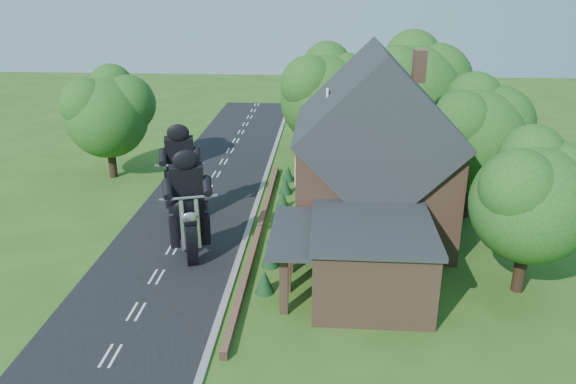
# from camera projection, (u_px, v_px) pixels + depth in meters

# --- Properties ---
(ground) EXTENTS (120.00, 120.00, 0.00)m
(ground) POSITION_uv_depth(u_px,v_px,m) (157.00, 277.00, 26.73)
(ground) COLOR #2E5818
(ground) RESTS_ON ground
(road) EXTENTS (7.00, 80.00, 0.02)m
(road) POSITION_uv_depth(u_px,v_px,m) (157.00, 277.00, 26.73)
(road) COLOR black
(road) RESTS_ON ground
(kerb) EXTENTS (0.30, 80.00, 0.12)m
(kerb) POSITION_uv_depth(u_px,v_px,m) (232.00, 279.00, 26.47)
(kerb) COLOR gray
(kerb) RESTS_ON ground
(garden_wall) EXTENTS (0.30, 22.00, 0.40)m
(garden_wall) POSITION_uv_depth(u_px,v_px,m) (259.00, 232.00, 31.04)
(garden_wall) COLOR brown
(garden_wall) RESTS_ON ground
(house) EXTENTS (9.54, 8.64, 10.24)m
(house) POSITION_uv_depth(u_px,v_px,m) (374.00, 157.00, 30.08)
(house) COLOR brown
(house) RESTS_ON ground
(annex) EXTENTS (7.05, 5.94, 3.44)m
(annex) POSITION_uv_depth(u_px,v_px,m) (368.00, 259.00, 24.71)
(annex) COLOR brown
(annex) RESTS_ON ground
(tree_annex_side) EXTENTS (5.64, 5.20, 7.48)m
(tree_annex_side) POSITION_uv_depth(u_px,v_px,m) (540.00, 194.00, 24.03)
(tree_annex_side) COLOR black
(tree_annex_side) RESTS_ON ground
(tree_house_right) EXTENTS (6.51, 6.00, 8.40)m
(tree_house_right) POSITION_uv_depth(u_px,v_px,m) (481.00, 132.00, 31.82)
(tree_house_right) COLOR black
(tree_house_right) RESTS_ON ground
(tree_behind_house) EXTENTS (7.81, 7.20, 10.08)m
(tree_behind_house) POSITION_uv_depth(u_px,v_px,m) (419.00, 88.00, 38.62)
(tree_behind_house) COLOR black
(tree_behind_house) RESTS_ON ground
(tree_behind_left) EXTENTS (6.94, 6.40, 9.16)m
(tree_behind_left) POSITION_uv_depth(u_px,v_px,m) (331.00, 92.00, 40.11)
(tree_behind_left) COLOR black
(tree_behind_left) RESTS_ON ground
(tree_far_road) EXTENTS (6.08, 5.60, 7.84)m
(tree_far_road) POSITION_uv_depth(u_px,v_px,m) (112.00, 110.00, 38.61)
(tree_far_road) COLOR black
(tree_far_road) RESTS_ON ground
(shrub_a) EXTENTS (0.90, 0.90, 1.10)m
(shrub_a) POSITION_uv_depth(u_px,v_px,m) (265.00, 281.00, 25.26)
(shrub_a) COLOR #103218
(shrub_a) RESTS_ON ground
(shrub_b) EXTENTS (0.90, 0.90, 1.10)m
(shrub_b) POSITION_uv_depth(u_px,v_px,m) (270.00, 256.00, 27.59)
(shrub_b) COLOR #103218
(shrub_b) RESTS_ON ground
(shrub_c) EXTENTS (0.90, 0.90, 1.10)m
(shrub_c) POSITION_uv_depth(u_px,v_px,m) (275.00, 234.00, 29.92)
(shrub_c) COLOR #103218
(shrub_c) RESTS_ON ground
(shrub_d) EXTENTS (0.90, 0.90, 1.10)m
(shrub_d) POSITION_uv_depth(u_px,v_px,m) (282.00, 200.00, 34.58)
(shrub_d) COLOR #103218
(shrub_d) RESTS_ON ground
(shrub_e) EXTENTS (0.90, 0.90, 1.10)m
(shrub_e) POSITION_uv_depth(u_px,v_px,m) (285.00, 186.00, 36.91)
(shrub_e) COLOR #103218
(shrub_e) RESTS_ON ground
(shrub_f) EXTENTS (0.90, 0.90, 1.10)m
(shrub_f) POSITION_uv_depth(u_px,v_px,m) (288.00, 173.00, 39.23)
(shrub_f) COLOR #103218
(shrub_f) RESTS_ON ground
(motorcycle_lead) EXTENTS (1.01, 1.92, 1.73)m
(motorcycle_lead) POSITION_uv_depth(u_px,v_px,m) (191.00, 243.00, 28.21)
(motorcycle_lead) COLOR black
(motorcycle_lead) RESTS_ON ground
(motorcycle_follow) EXTENTS (0.81, 1.91, 1.73)m
(motorcycle_follow) POSITION_uv_depth(u_px,v_px,m) (183.00, 205.00, 32.94)
(motorcycle_follow) COLOR black
(motorcycle_follow) RESTS_ON ground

